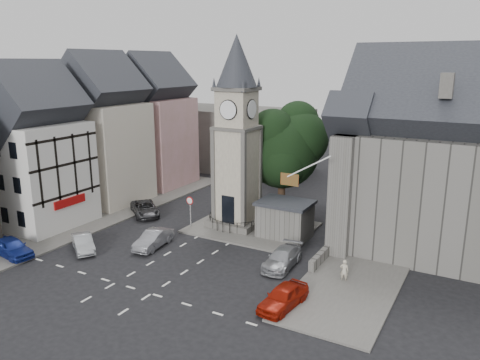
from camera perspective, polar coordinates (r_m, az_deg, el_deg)
The scene contains 23 objects.
ground at distance 35.29m, azimuth -6.89°, elevation -9.38°, with size 120.00×120.00×0.00m, color black.
pavement_west at distance 47.22m, azimuth -14.94°, elevation -3.50°, with size 6.00×30.00×0.14m, color #595651.
pavement_east at distance 37.46m, azimuth 15.98°, elevation -8.30°, with size 6.00×26.00×0.14m, color #595651.
central_island at distance 40.83m, azimuth 1.47°, elevation -5.81°, with size 10.00×8.00×0.16m, color #595651.
road_markings at distance 31.47m, azimuth -12.92°, elevation -12.73°, with size 20.00×8.00×0.01m, color silver.
clock_tower at distance 39.51m, azimuth -0.40°, elevation 5.57°, with size 4.86×4.86×16.25m.
stone_shelter at distance 38.57m, azimuth 5.49°, elevation -4.78°, with size 4.30×3.30×3.08m.
town_tree at distance 43.22m, azimuth 5.22°, elevation 4.73°, with size 7.20×7.20×10.80m.
warning_sign_post at distance 40.47m, azimuth -6.13°, elevation -3.16°, with size 0.70×0.19×2.85m.
terrace_pink at distance 55.03m, azimuth -10.41°, elevation 6.20°, with size 8.10×7.60×12.80m.
terrace_cream at distance 49.20m, azimuth -16.34°, elevation 4.92°, with size 8.10×7.60×12.80m.
terrace_tudor at distance 44.14m, azimuth -23.67°, elevation 2.74°, with size 8.10×7.60×12.00m.
backdrop_west at distance 63.19m, azimuth -0.88°, elevation 5.09°, with size 20.00×10.00×8.00m, color #4C4944.
east_building at distance 37.96m, azimuth 22.96°, elevation 1.22°, with size 14.40×11.40×12.60m.
east_boundary_wall at distance 39.77m, azimuth 12.77°, elevation -6.17°, with size 0.40×16.00×0.90m, color #5B5954.
flagpole at distance 32.80m, azimuth 8.35°, elevation 1.62°, with size 3.68×0.10×2.74m.
car_west_blue at distance 38.91m, azimuth -26.06°, elevation -7.39°, with size 1.67×4.15×1.41m, color navy.
car_west_silver at distance 38.00m, azimuth -18.58°, elevation -7.28°, with size 1.32×3.77×1.24m, color #9A9EA2.
car_west_grey at distance 44.98m, azimuth -11.51°, elevation -3.42°, with size 2.14×4.64×1.29m, color #303133.
car_island_silver at distance 37.27m, azimuth -10.53°, elevation -7.11°, with size 1.41×4.03×1.33m, color gray.
car_island_east at distance 33.51m, azimuth 5.18°, elevation -9.48°, with size 1.79×4.40×1.28m, color #93959A.
car_east_red at distance 28.39m, azimuth 5.29°, elevation -14.01°, with size 1.61×4.00×1.36m, color #981608.
pedestrian at distance 31.94m, azimuth 12.59°, elevation -10.75°, with size 0.57×0.37×1.56m, color #C0B79E.
Camera 1 is at (19.31, -25.95, 14.12)m, focal length 35.00 mm.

